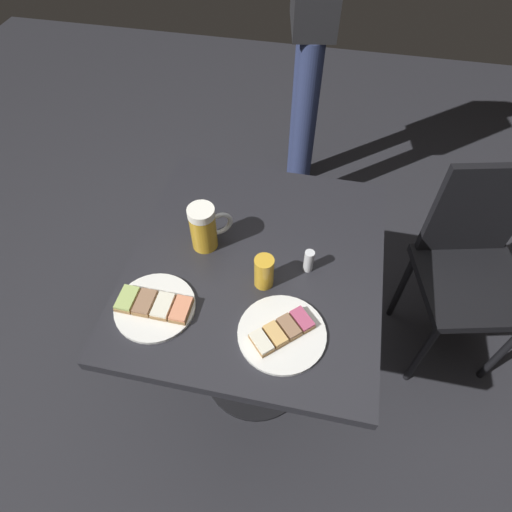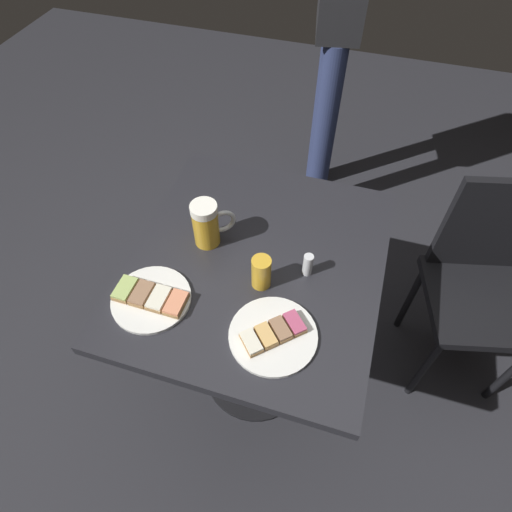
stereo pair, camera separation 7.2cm
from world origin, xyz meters
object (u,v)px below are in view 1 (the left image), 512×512
Objects in this scene: salt_shaker at (309,260)px; cafe_chair at (471,262)px; plate_near at (282,333)px; plate_far at (155,306)px; beer_mug at (205,227)px; beer_glass_small at (264,272)px; patron_standing at (314,9)px.

salt_shaker is 0.08× the size of cafe_chair.
plate_far is at bearing 88.54° from plate_near.
beer_mug is 0.31m from salt_shaker.
beer_mug is (0.25, -0.07, 0.06)m from plate_far.
plate_far is (0.01, 0.35, 0.00)m from plate_near.
plate_far is 0.27m from beer_mug.
patron_standing is (1.25, 0.04, 0.18)m from beer_glass_small.
plate_near is 1.54× the size of beer_mug.
beer_mug is at bearing 46.83° from plate_near.
salt_shaker is at bearing -60.39° from plate_far.
beer_mug reaches higher than salt_shaker.
beer_glass_small reaches higher than plate_far.
plate_near is at bearing 170.73° from salt_shaker.
patron_standing reaches higher than cafe_chair.
patron_standing reaches higher than plate_near.
salt_shaker is (0.08, -0.11, -0.01)m from beer_glass_small.
beer_mug is 1.45× the size of beer_glass_small.
cafe_chair is at bearing -47.03° from plate_near.
beer_mug reaches higher than plate_far.
salt_shaker is at bearing -9.27° from plate_near.
cafe_chair is at bearing -58.85° from salt_shaker.
beer_glass_small is 0.12× the size of cafe_chair.
plate_far is 1.43m from patron_standing.
patron_standing is at bearing 4.67° from plate_near.
beer_glass_small is at bearing -9.16° from patron_standing.
plate_near is 2.23× the size of beer_glass_small.
plate_near is at bearing -152.86° from beer_glass_small.
cafe_chair is 0.51× the size of patron_standing.
plate_far is 1.16m from cafe_chair.
beer_mug is at bearing -18.74° from patron_standing.
cafe_chair is at bearing 31.23° from patron_standing.
salt_shaker is at bearing -56.03° from beer_glass_small.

